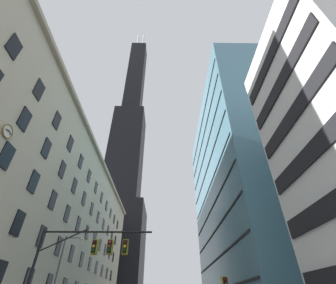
% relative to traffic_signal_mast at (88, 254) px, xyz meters
% --- Properties ---
extents(station_building, '(15.10, 68.15, 27.57)m').
position_rel_traffic_signal_mast_xyz_m(station_building, '(-15.26, 23.24, 8.71)').
color(station_building, '#BCAF93').
rests_on(station_building, ground).
extents(dark_skyscraper, '(22.40, 22.40, 174.54)m').
position_rel_traffic_signal_mast_xyz_m(dark_skyscraper, '(-14.08, 77.36, 47.04)').
color(dark_skyscraper, black).
rests_on(dark_skyscraper, ground).
extents(glass_office_midrise, '(17.93, 36.89, 40.03)m').
position_rel_traffic_signal_mast_xyz_m(glass_office_midrise, '(22.87, 22.30, 14.96)').
color(glass_office_midrise, teal).
rests_on(glass_office_midrise, ground).
extents(traffic_signal_mast, '(8.55, 0.63, 6.74)m').
position_rel_traffic_signal_mast_xyz_m(traffic_signal_mast, '(0.00, 0.00, 0.00)').
color(traffic_signal_mast, black).
rests_on(traffic_signal_mast, sidewalk_left).
extents(street_lamppost, '(2.29, 0.32, 8.54)m').
position_rel_traffic_signal_mast_xyz_m(street_lamppost, '(-5.85, 10.26, 0.11)').
color(street_lamppost, '#47474C').
rests_on(street_lamppost, sidewalk_left).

